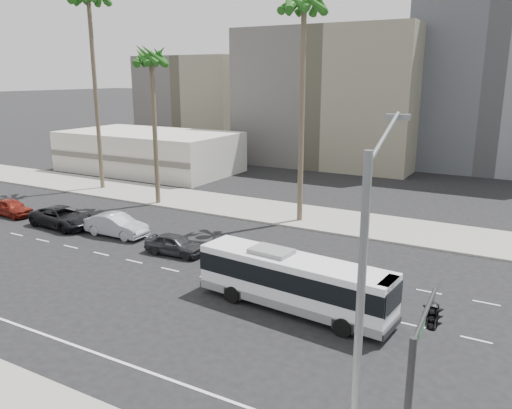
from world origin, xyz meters
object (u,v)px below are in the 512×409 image
Objects in this scene: palm_near at (304,10)px; palm_far at (88,1)px; car_b at (117,225)px; car_a at (175,244)px; car_d at (11,207)px; streetlight_corner at (364,307)px; palm_mid at (151,61)px; traffic_signal at (430,324)px; city_bus at (293,281)px; car_c at (63,217)px.

palm_far is at bearing 177.17° from palm_near.
palm_far reaches higher than car_b.
car_a is 0.23× the size of palm_near.
car_a is 0.97× the size of car_d.
streetlight_corner is 37.71m from palm_mid.
car_b is 0.28× the size of palm_near.
traffic_signal is 0.29× the size of palm_far.
palm_near reaches higher than car_a.
car_d is at bearing 150.75° from streetlight_corner.
traffic_signal is 48.16m from palm_far.
traffic_signal is (37.52, -13.15, 4.37)m from car_d.
palm_mid reaches higher than car_b.
traffic_signal is (8.21, -8.57, 3.51)m from city_bus.
palm_far reaches higher than car_a.
car_d is at bearing 176.53° from city_bus.
streetlight_corner reaches higher than traffic_signal.
palm_near reaches higher than streetlight_corner.
streetlight_corner reaches higher than car_d.
palm_near is (-6.58, 15.25, 15.18)m from city_bus.
car_d is 0.24× the size of palm_near.
car_b is 21.78m from palm_near.
traffic_signal is (18.89, -12.27, 4.39)m from car_a.
car_d is at bearing -154.85° from palm_near.
palm_mid reaches higher than car_a.
city_bus is at bearing -106.79° from car_b.
car_a is 0.40× the size of streetlight_corner.
palm_far is (-37.33, 26.87, 13.00)m from streetlight_corner.
car_d is at bearing -84.26° from palm_far.
car_b is (-6.47, 1.13, 0.12)m from car_a.
traffic_signal reaches higher than car_a.
car_b is 15.87m from palm_mid.
car_c is at bearing -88.89° from car_d.
palm_far is (-7.85, 12.00, 18.29)m from car_c.
car_b is 0.87× the size of car_c.
city_bus is 2.44× the size of car_d.
car_c reaches higher than car_d.
car_b is (-17.14, 4.82, -0.76)m from city_bus.
palm_far is at bearing 8.12° from car_d.
car_c is at bearing 154.99° from traffic_signal.
car_a is 29.88m from palm_far.
city_bus reaches higher than car_b.
car_b is at bearing -40.99° from palm_far.
city_bus reaches higher than car_d.
traffic_signal is at bearing -109.04° from car_c.
traffic_signal is at bearing -37.99° from palm_mid.
car_c is at bearing 93.04° from car_b.
car_b is 25.43m from palm_far.
palm_near is at bearing -2.83° from palm_far.
car_d is (-12.16, -0.25, -0.09)m from car_b.
palm_mid is 11.55m from palm_far.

